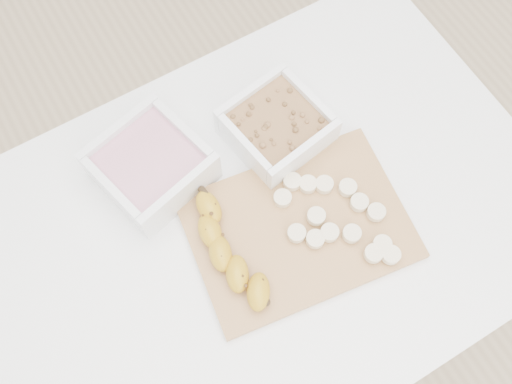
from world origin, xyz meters
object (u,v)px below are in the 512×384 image
cutting_board (298,228)px  banana (230,253)px  bowl_yogurt (151,166)px  bowl_granola (277,127)px  table (264,236)px

cutting_board → banana: bearing=174.2°
cutting_board → banana: 0.13m
bowl_yogurt → cutting_board: (0.17, -0.22, -0.03)m
bowl_granola → banana: 0.24m
bowl_granola → cutting_board: 0.18m
cutting_board → banana: size_ratio=1.67×
table → cutting_board: size_ratio=2.75×
cutting_board → table: bearing=131.1°
table → cutting_board: 0.12m
table → banana: banana is taller
banana → bowl_yogurt: bearing=113.5°
table → bowl_granola: (0.10, 0.13, 0.13)m
table → bowl_yogurt: bearing=126.6°
bowl_yogurt → bowl_granola: bearing=-11.0°
table → cutting_board: bearing=-48.9°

